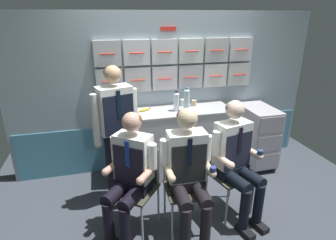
{
  "coord_description": "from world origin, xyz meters",
  "views": [
    {
      "loc": [
        -0.93,
        -2.26,
        2.09
      ],
      "look_at": [
        -0.23,
        0.47,
        1.03
      ],
      "focal_mm": 29.77,
      "sensor_mm": 36.0,
      "label": 1
    }
  ],
  "objects_px": {
    "folding_chair_center": "(183,177)",
    "crew_member_standing": "(116,127)",
    "folding_chair_left": "(138,178)",
    "water_bottle_clear": "(187,100)",
    "crew_member_left": "(129,172)",
    "snack_banana": "(144,110)",
    "crew_member_center": "(188,169)",
    "service_trolley": "(257,135)",
    "folding_chair_right": "(225,164)",
    "coffee_cup_spare": "(183,102)",
    "crew_member_right": "(237,156)"
  },
  "relations": [
    {
      "from": "crew_member_standing",
      "to": "coffee_cup_spare",
      "type": "height_order",
      "value": "crew_member_standing"
    },
    {
      "from": "service_trolley",
      "to": "crew_member_standing",
      "type": "relative_size",
      "value": 0.55
    },
    {
      "from": "crew_member_left",
      "to": "water_bottle_clear",
      "type": "relative_size",
      "value": 4.03
    },
    {
      "from": "crew_member_standing",
      "to": "coffee_cup_spare",
      "type": "xyz_separation_m",
      "value": [
        0.96,
        0.63,
        0.01
      ]
    },
    {
      "from": "service_trolley",
      "to": "crew_member_standing",
      "type": "distance_m",
      "value": 2.09
    },
    {
      "from": "crew_member_standing",
      "to": "snack_banana",
      "type": "relative_size",
      "value": 9.39
    },
    {
      "from": "folding_chair_left",
      "to": "crew_member_right",
      "type": "relative_size",
      "value": 0.67
    },
    {
      "from": "folding_chair_left",
      "to": "crew_member_center",
      "type": "relative_size",
      "value": 0.66
    },
    {
      "from": "crew_member_left",
      "to": "crew_member_center",
      "type": "height_order",
      "value": "crew_member_center"
    },
    {
      "from": "folding_chair_left",
      "to": "water_bottle_clear",
      "type": "relative_size",
      "value": 2.75
    },
    {
      "from": "water_bottle_clear",
      "to": "coffee_cup_spare",
      "type": "height_order",
      "value": "water_bottle_clear"
    },
    {
      "from": "folding_chair_right",
      "to": "crew_member_right",
      "type": "height_order",
      "value": "crew_member_right"
    },
    {
      "from": "folding_chair_center",
      "to": "folding_chair_left",
      "type": "bearing_deg",
      "value": 167.98
    },
    {
      "from": "crew_member_left",
      "to": "folding_chair_center",
      "type": "xyz_separation_m",
      "value": [
        0.55,
        0.03,
        -0.16
      ]
    },
    {
      "from": "crew_member_right",
      "to": "coffee_cup_spare",
      "type": "relative_size",
      "value": 14.93
    },
    {
      "from": "folding_chair_left",
      "to": "coffee_cup_spare",
      "type": "relative_size",
      "value": 9.96
    },
    {
      "from": "water_bottle_clear",
      "to": "coffee_cup_spare",
      "type": "relative_size",
      "value": 3.63
    },
    {
      "from": "folding_chair_right",
      "to": "crew_member_standing",
      "type": "height_order",
      "value": "crew_member_standing"
    },
    {
      "from": "folding_chair_center",
      "to": "coffee_cup_spare",
      "type": "distance_m",
      "value": 1.29
    },
    {
      "from": "water_bottle_clear",
      "to": "coffee_cup_spare",
      "type": "xyz_separation_m",
      "value": [
        0.03,
        0.23,
        -0.1
      ]
    },
    {
      "from": "crew_member_right",
      "to": "coffee_cup_spare",
      "type": "height_order",
      "value": "crew_member_right"
    },
    {
      "from": "folding_chair_right",
      "to": "crew_member_standing",
      "type": "distance_m",
      "value": 1.27
    },
    {
      "from": "coffee_cup_spare",
      "to": "crew_member_center",
      "type": "bearing_deg",
      "value": -105.07
    },
    {
      "from": "crew_member_standing",
      "to": "service_trolley",
      "type": "bearing_deg",
      "value": 10.52
    },
    {
      "from": "folding_chair_center",
      "to": "crew_member_standing",
      "type": "bearing_deg",
      "value": 138.92
    },
    {
      "from": "water_bottle_clear",
      "to": "snack_banana",
      "type": "relative_size",
      "value": 1.83
    },
    {
      "from": "crew_member_left",
      "to": "folding_chair_center",
      "type": "bearing_deg",
      "value": 3.4
    },
    {
      "from": "snack_banana",
      "to": "crew_member_center",
      "type": "bearing_deg",
      "value": -80.67
    },
    {
      "from": "folding_chair_left",
      "to": "folding_chair_center",
      "type": "height_order",
      "value": "same"
    },
    {
      "from": "crew_member_left",
      "to": "crew_member_right",
      "type": "relative_size",
      "value": 0.98
    },
    {
      "from": "crew_member_center",
      "to": "crew_member_right",
      "type": "distance_m",
      "value": 0.59
    },
    {
      "from": "crew_member_center",
      "to": "coffee_cup_spare",
      "type": "distance_m",
      "value": 1.39
    },
    {
      "from": "crew_member_left",
      "to": "snack_banana",
      "type": "bearing_deg",
      "value": 72.68
    },
    {
      "from": "folding_chair_center",
      "to": "snack_banana",
      "type": "height_order",
      "value": "snack_banana"
    },
    {
      "from": "crew_member_left",
      "to": "coffee_cup_spare",
      "type": "height_order",
      "value": "crew_member_left"
    },
    {
      "from": "crew_member_right",
      "to": "crew_member_standing",
      "type": "distance_m",
      "value": 1.32
    },
    {
      "from": "folding_chair_right",
      "to": "crew_member_left",
      "type": "bearing_deg",
      "value": -171.58
    },
    {
      "from": "folding_chair_center",
      "to": "folding_chair_right",
      "type": "bearing_deg",
      "value": 13.52
    },
    {
      "from": "crew_member_left",
      "to": "folding_chair_left",
      "type": "bearing_deg",
      "value": 52.15
    },
    {
      "from": "crew_member_right",
      "to": "crew_member_standing",
      "type": "xyz_separation_m",
      "value": [
        -1.18,
        0.56,
        0.23
      ]
    },
    {
      "from": "crew_member_left",
      "to": "coffee_cup_spare",
      "type": "distance_m",
      "value": 1.52
    },
    {
      "from": "service_trolley",
      "to": "folding_chair_right",
      "type": "bearing_deg",
      "value": -138.08
    },
    {
      "from": "water_bottle_clear",
      "to": "coffee_cup_spare",
      "type": "distance_m",
      "value": 0.25
    },
    {
      "from": "crew_member_right",
      "to": "water_bottle_clear",
      "type": "distance_m",
      "value": 1.05
    },
    {
      "from": "folding_chair_left",
      "to": "water_bottle_clear",
      "type": "bearing_deg",
      "value": 47.36
    },
    {
      "from": "folding_chair_center",
      "to": "folding_chair_right",
      "type": "distance_m",
      "value": 0.54
    },
    {
      "from": "crew_member_right",
      "to": "folding_chair_left",
      "type": "bearing_deg",
      "value": 173.0
    },
    {
      "from": "service_trolley",
      "to": "folding_chair_right",
      "type": "xyz_separation_m",
      "value": [
        -0.86,
        -0.78,
        0.07
      ]
    },
    {
      "from": "folding_chair_left",
      "to": "crew_member_right",
      "type": "bearing_deg",
      "value": -7.0
    },
    {
      "from": "crew_member_center",
      "to": "folding_chair_right",
      "type": "bearing_deg",
      "value": 28.3
    }
  ]
}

